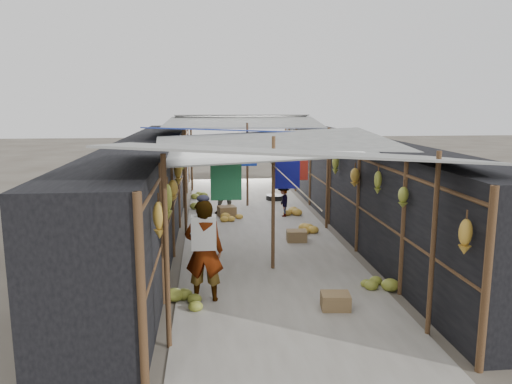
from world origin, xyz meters
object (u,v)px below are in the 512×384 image
object	(u,v)px
crate_near	(335,302)
shopper_blue	(227,188)
vendor_seated	(283,201)
black_basin	(275,198)
vendor_elderly	(204,251)

from	to	relation	value
crate_near	shopper_blue	xyz separation A→B (m)	(-1.41, 6.95, 0.65)
crate_near	vendor_seated	xyz separation A→B (m)	(0.17, 6.44, 0.32)
shopper_blue	black_basin	bearing A→B (deg)	47.95
black_basin	vendor_seated	world-z (taller)	vendor_seated
shopper_blue	vendor_seated	bearing A→B (deg)	-19.17
black_basin	vendor_seated	distance (m)	2.48
crate_near	vendor_elderly	world-z (taller)	vendor_elderly
vendor_elderly	shopper_blue	world-z (taller)	vendor_elderly
crate_near	black_basin	size ratio (longest dim) A/B	0.76
crate_near	vendor_seated	size ratio (longest dim) A/B	0.49
crate_near	vendor_seated	bearing A→B (deg)	94.77
crate_near	shopper_blue	bearing A→B (deg)	107.72
crate_near	vendor_seated	world-z (taller)	vendor_seated
crate_near	black_basin	world-z (taller)	crate_near
shopper_blue	vendor_elderly	bearing A→B (deg)	-97.12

